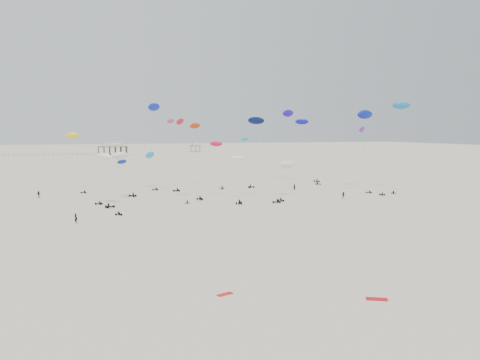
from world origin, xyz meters
name	(u,v)px	position (x,y,z in m)	size (l,w,h in m)	color
ground_plane	(158,171)	(0.00, 200.00, 0.00)	(900.00, 900.00, 0.00)	beige
pavilion_main	(113,149)	(-10.00, 350.00, 4.22)	(21.00, 13.00, 9.80)	brown
pavilion_small	(196,148)	(60.00, 380.00, 3.49)	(9.00, 7.00, 8.00)	brown
pier_fence	(36,155)	(-62.00, 350.00, 0.77)	(80.20, 0.20, 1.50)	black
rig_0	(201,141)	(2.61, 132.08, 14.66)	(10.03, 8.86, 20.61)	black
rig_1	(238,179)	(4.36, 101.94, 5.74)	(4.69, 9.15, 11.91)	black
rig_2	(363,140)	(44.13, 108.28, 15.07)	(4.28, 6.21, 19.06)	black
rig_3	(209,167)	(-0.84, 110.33, 8.13)	(8.22, 6.89, 15.15)	black
rig_4	(286,172)	(18.62, 104.87, 6.90)	(8.06, 9.11, 11.28)	black
rig_5	(181,134)	(-8.73, 107.51, 16.82)	(3.84, 8.21, 20.94)	black
rig_6	(106,162)	(-26.95, 105.49, 10.35)	(5.36, 18.52, 17.68)	black
rig_7	(247,159)	(17.98, 133.40, 8.75)	(3.96, 11.36, 16.61)	black
rig_8	(366,119)	(48.82, 114.13, 21.01)	(7.70, 17.31, 25.85)	black
rig_9	(75,147)	(-34.00, 138.55, 12.79)	(5.44, 10.90, 18.03)	black
rig_10	(117,162)	(-23.68, 115.55, 9.75)	(9.63, 11.11, 13.95)	black
rig_11	(115,185)	(-24.87, 107.53, 4.64)	(6.77, 13.54, 14.47)	black
rig_12	(167,137)	(-6.60, 139.70, 15.55)	(9.71, 13.73, 23.35)	black
rig_13	(260,137)	(10.31, 102.51, 16.05)	(6.26, 10.06, 21.35)	black
rig_14	(304,131)	(39.99, 137.38, 17.69)	(4.84, 12.74, 22.49)	black
rig_15	(292,123)	(38.69, 144.05, 20.21)	(11.01, 12.78, 25.82)	black
rig_16	(400,116)	(55.76, 107.25, 21.99)	(9.84, 8.78, 26.37)	black
rig_17	(150,124)	(-14.38, 121.93, 19.31)	(10.38, 6.74, 25.34)	black
rig_18	(155,161)	(-11.23, 135.32, 8.40)	(9.53, 14.06, 14.92)	black
spectator_0	(76,223)	(-33.73, 86.43, 0.00)	(0.81, 0.56, 2.23)	black
spectator_1	(343,198)	(32.31, 98.79, 0.00)	(1.00, 0.58, 2.05)	black
spectator_2	(39,198)	(-43.29, 125.30, 0.00)	(1.32, 0.71, 2.23)	black
spectator_3	(294,190)	(27.36, 118.11, 0.00)	(0.82, 0.56, 2.25)	black
grounded_kite_a	(377,299)	(-3.63, 33.07, 0.00)	(2.20, 0.90, 0.08)	#B60B15
grounded_kite_b	(225,295)	(-18.24, 39.64, 0.00)	(1.80, 0.70, 0.07)	red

